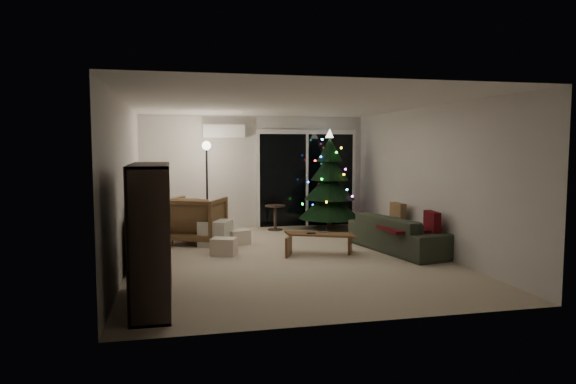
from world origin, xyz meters
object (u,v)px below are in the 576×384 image
object	(u,v)px
sofa	(400,233)
coffee_table	(320,244)
media_cabinet	(143,241)
armchair	(197,220)
christmas_tree	(330,180)
bookshelf	(133,235)

from	to	relation	value
sofa	coffee_table	distance (m)	1.46
media_cabinet	armchair	xyz separation A→B (m)	(0.87, 1.81, 0.04)
christmas_tree	armchair	bearing A→B (deg)	-161.34
sofa	bookshelf	bearing A→B (deg)	105.83
armchair	christmas_tree	distance (m)	3.15
bookshelf	coffee_table	distance (m)	3.66
armchair	sofa	world-z (taller)	armchair
media_cabinet	armchair	world-z (taller)	armchair
armchair	sofa	xyz separation A→B (m)	(3.43, -1.54, -0.13)
coffee_table	bookshelf	bearing A→B (deg)	-117.82
bookshelf	armchair	world-z (taller)	bookshelf
armchair	bookshelf	bearing A→B (deg)	100.87
media_cabinet	coffee_table	world-z (taller)	media_cabinet
christmas_tree	coffee_table	bearing A→B (deg)	-110.65
bookshelf	coffee_table	world-z (taller)	bookshelf
media_cabinet	armchair	size ratio (longest dim) A/B	1.31
armchair	coffee_table	size ratio (longest dim) A/B	0.85
bookshelf	christmas_tree	size ratio (longest dim) A/B	0.74
armchair	media_cabinet	bearing A→B (deg)	88.27
bookshelf	media_cabinet	xyz separation A→B (m)	(0.00, 1.93, -0.41)
media_cabinet	christmas_tree	size ratio (longest dim) A/B	0.58
armchair	sofa	size ratio (longest dim) A/B	0.45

